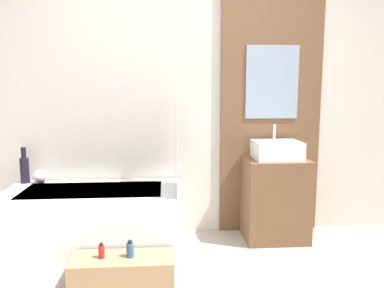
% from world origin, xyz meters
% --- Properties ---
extents(wall_tiled_back, '(4.20, 0.06, 2.60)m').
position_xyz_m(wall_tiled_back, '(0.00, 1.58, 1.30)').
color(wall_tiled_back, beige).
rests_on(wall_tiled_back, ground_plane).
extents(wall_wood_accent, '(0.96, 0.04, 2.60)m').
position_xyz_m(wall_wood_accent, '(0.77, 1.53, 1.31)').
color(wall_wood_accent, brown).
rests_on(wall_wood_accent, ground_plane).
extents(bathtub, '(1.48, 0.74, 0.53)m').
position_xyz_m(bathtub, '(-0.85, 1.16, 0.27)').
color(bathtub, white).
rests_on(bathtub, ground_plane).
extents(glass_shower_screen, '(0.01, 0.54, 0.91)m').
position_xyz_m(glass_shower_screen, '(-0.14, 1.08, 0.99)').
color(glass_shower_screen, silver).
rests_on(glass_shower_screen, bathtub).
extents(wooden_step_bench, '(0.74, 0.30, 0.18)m').
position_xyz_m(wooden_step_bench, '(-0.54, 0.62, 0.09)').
color(wooden_step_bench, '#A87F56').
rests_on(wooden_step_bench, ground_plane).
extents(vanity_cabinet, '(0.56, 0.43, 0.75)m').
position_xyz_m(vanity_cabinet, '(0.77, 1.30, 0.38)').
color(vanity_cabinet, brown).
rests_on(vanity_cabinet, ground_plane).
extents(sink, '(0.41, 0.34, 0.30)m').
position_xyz_m(sink, '(0.77, 1.30, 0.83)').
color(sink, white).
rests_on(sink, vanity_cabinet).
extents(vase_tall_dark, '(0.08, 0.08, 0.33)m').
position_xyz_m(vase_tall_dark, '(-1.50, 1.44, 0.67)').
color(vase_tall_dark, black).
rests_on(vase_tall_dark, bathtub).
extents(vase_round_light, '(0.12, 0.12, 0.12)m').
position_xyz_m(vase_round_light, '(-1.36, 1.42, 0.60)').
color(vase_round_light, white).
rests_on(vase_round_light, bathtub).
extents(bottle_soap_primary, '(0.04, 0.04, 0.11)m').
position_xyz_m(bottle_soap_primary, '(-0.69, 0.62, 0.23)').
color(bottle_soap_primary, red).
rests_on(bottle_soap_primary, wooden_step_bench).
extents(bottle_soap_secondary, '(0.06, 0.06, 0.12)m').
position_xyz_m(bottle_soap_secondary, '(-0.49, 0.62, 0.23)').
color(bottle_soap_secondary, '#2D567A').
rests_on(bottle_soap_secondary, wooden_step_bench).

